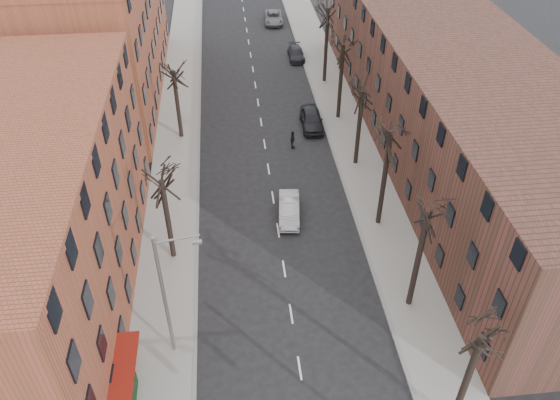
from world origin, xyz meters
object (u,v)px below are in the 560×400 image
object	(u,v)px
parked_car_near	(312,119)
parked_car_mid	(296,54)
silver_sedan	(289,209)
pedestrian_a	(130,390)

from	to	relation	value
parked_car_near	parked_car_mid	bearing A→B (deg)	89.14
silver_sedan	pedestrian_a	bearing A→B (deg)	-118.77
silver_sedan	parked_car_mid	distance (m)	29.19
parked_car_near	parked_car_mid	world-z (taller)	parked_car_near
silver_sedan	parked_car_mid	world-z (taller)	silver_sedan
parked_car_mid	pedestrian_a	xyz separation A→B (m)	(-14.58, -43.50, 0.44)
pedestrian_a	silver_sedan	bearing A→B (deg)	10.62
silver_sedan	parked_car_mid	size ratio (longest dim) A/B	1.01
parked_car_near	parked_car_mid	xyz separation A→B (m)	(0.57, 15.74, -0.20)
silver_sedan	parked_car_near	size ratio (longest dim) A/B	0.90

